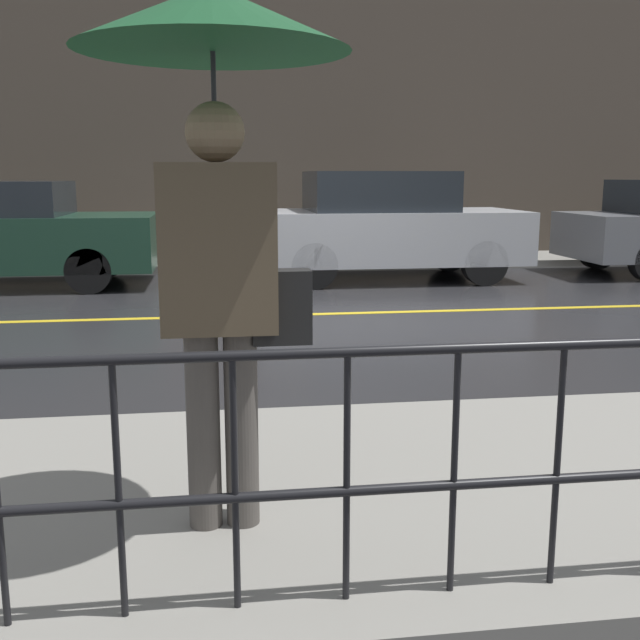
% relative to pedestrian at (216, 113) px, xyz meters
% --- Properties ---
extents(ground_plane, '(80.00, 80.00, 0.00)m').
position_rel_pedestrian_xyz_m(ground_plane, '(1.34, 5.45, -1.81)').
color(ground_plane, '#262628').
extents(sidewalk_near, '(28.00, 2.46, 0.13)m').
position_rel_pedestrian_xyz_m(sidewalk_near, '(1.34, 0.34, -1.74)').
color(sidewalk_near, gray).
rests_on(sidewalk_near, ground_plane).
extents(sidewalk_far, '(28.00, 1.62, 0.13)m').
position_rel_pedestrian_xyz_m(sidewalk_far, '(1.34, 10.13, -1.74)').
color(sidewalk_far, gray).
rests_on(sidewalk_far, ground_plane).
extents(lane_marking, '(25.20, 0.12, 0.01)m').
position_rel_pedestrian_xyz_m(lane_marking, '(1.34, 5.45, -1.80)').
color(lane_marking, gold).
rests_on(lane_marking, ground_plane).
extents(building_storefront, '(28.00, 0.30, 6.49)m').
position_rel_pedestrian_xyz_m(building_storefront, '(1.34, 11.09, 1.43)').
color(building_storefront, '#4C4238').
rests_on(building_storefront, ground_plane).
extents(railing_foreground, '(12.00, 0.04, 0.90)m').
position_rel_pedestrian_xyz_m(railing_foreground, '(1.34, -0.64, -1.11)').
color(railing_foreground, black).
rests_on(railing_foreground, sidewalk_near).
extents(pedestrian, '(1.05, 1.05, 2.14)m').
position_rel_pedestrian_xyz_m(pedestrian, '(0.00, 0.00, 0.00)').
color(pedestrian, '#4C4742').
rests_on(pedestrian, sidewalk_near).
extents(car_silver, '(4.03, 1.93, 1.64)m').
position_rel_pedestrian_xyz_m(car_silver, '(2.57, 8.26, -0.98)').
color(car_silver, '#B2B5BA').
rests_on(car_silver, ground_plane).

